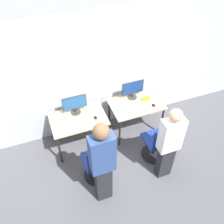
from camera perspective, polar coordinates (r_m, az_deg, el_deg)
ground_plane at (r=5.04m, az=0.55°, el=-8.29°), size 20.00×20.00×0.00m
wall_back at (r=4.64m, az=-2.94°, el=10.00°), size 12.00×0.05×2.80m
desk_left at (r=4.66m, az=-7.62°, el=-2.25°), size 1.02×0.68×0.73m
monitor_left at (r=4.59m, az=-8.53°, el=1.78°), size 0.45×0.19×0.38m
keyboard_left at (r=4.52m, az=-7.37°, el=-2.34°), size 0.45×0.15×0.02m
mouse_left at (r=4.56m, az=-3.78°, el=-1.28°), size 0.06×0.09×0.03m
office_chair_left at (r=4.35m, az=-3.35°, el=-11.92°), size 0.48×0.48×0.92m
person_left at (r=3.68m, az=-2.18°, el=-11.40°), size 0.36×0.23×1.73m
desk_right at (r=4.94m, az=5.52°, el=1.16°), size 1.02×0.68×0.73m
monitor_right at (r=4.89m, az=4.75°, el=5.21°), size 0.45×0.19×0.38m
keyboard_right at (r=4.76m, az=6.45°, el=0.75°), size 0.45×0.15×0.02m
mouse_right at (r=4.87m, az=9.51°, el=1.55°), size 0.06×0.09×0.03m
office_chair_right at (r=4.69m, az=10.28°, el=-7.20°), size 0.48×0.48×0.92m
person_right at (r=4.13m, az=12.93°, el=-6.90°), size 0.36×0.21×1.57m
placard_right at (r=4.96m, az=7.82°, el=3.11°), size 0.16×0.03×0.08m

